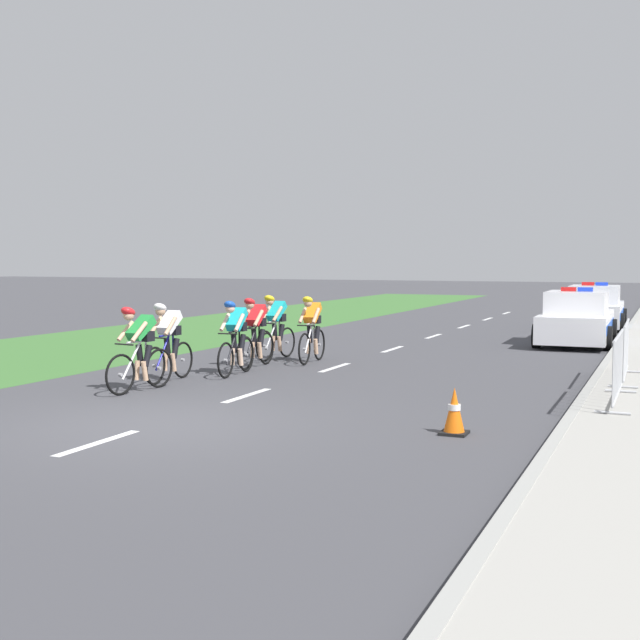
# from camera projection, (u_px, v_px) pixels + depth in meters

# --- Properties ---
(ground_plane) EXTENTS (160.00, 160.00, 0.00)m
(ground_plane) POSITION_uv_depth(u_px,v_px,m) (157.00, 424.00, 11.65)
(ground_plane) COLOR #424247
(kerb_edge) EXTENTS (0.16, 60.00, 0.13)m
(kerb_edge) POSITION_uv_depth(u_px,v_px,m) (619.00, 343.00, 22.32)
(kerb_edge) COLOR #9E9E99
(kerb_edge) RESTS_ON ground
(grass_verge) EXTENTS (7.00, 60.00, 0.01)m
(grass_verge) POSITION_uv_depth(u_px,v_px,m) (199.00, 329.00, 27.62)
(grass_verge) COLOR #3D7033
(grass_verge) RESTS_ON ground
(lane_markings_centre) EXTENTS (0.14, 29.60, 0.01)m
(lane_markings_centre) POSITION_uv_depth(u_px,v_px,m) (415.00, 342.00, 23.28)
(lane_markings_centre) COLOR white
(lane_markings_centre) RESTS_ON ground
(cyclist_lead) EXTENTS (0.45, 1.72, 1.56)m
(cyclist_lead) POSITION_uv_depth(u_px,v_px,m) (139.00, 348.00, 14.49)
(cyclist_lead) COLOR black
(cyclist_lead) RESTS_ON ground
(cyclist_second) EXTENTS (0.42, 1.72, 1.56)m
(cyclist_second) POSITION_uv_depth(u_px,v_px,m) (168.00, 341.00, 15.70)
(cyclist_second) COLOR black
(cyclist_second) RESTS_ON ground
(cyclist_third) EXTENTS (0.44, 1.72, 1.56)m
(cyclist_third) POSITION_uv_depth(u_px,v_px,m) (236.00, 337.00, 16.56)
(cyclist_third) COLOR black
(cyclist_third) RESTS_ON ground
(cyclist_fourth) EXTENTS (0.42, 1.72, 1.56)m
(cyclist_fourth) POSITION_uv_depth(u_px,v_px,m) (255.00, 331.00, 17.80)
(cyclist_fourth) COLOR black
(cyclist_fourth) RESTS_ON ground
(cyclist_fifth) EXTENTS (0.45, 1.72, 1.56)m
(cyclist_fifth) POSITION_uv_depth(u_px,v_px,m) (275.00, 326.00, 19.21)
(cyclist_fifth) COLOR black
(cyclist_fifth) RESTS_ON ground
(cyclist_sixth) EXTENTS (0.44, 1.72, 1.56)m
(cyclist_sixth) POSITION_uv_depth(u_px,v_px,m) (312.00, 328.00, 18.59)
(cyclist_sixth) COLOR black
(cyclist_sixth) RESTS_ON ground
(police_car_nearest) EXTENTS (2.06, 4.43, 1.59)m
(police_car_nearest) POSITION_uv_depth(u_px,v_px,m) (577.00, 320.00, 22.64)
(police_car_nearest) COLOR white
(police_car_nearest) RESTS_ON ground
(police_car_second) EXTENTS (2.08, 4.44, 1.59)m
(police_car_second) POSITION_uv_depth(u_px,v_px,m) (594.00, 309.00, 27.78)
(police_car_second) COLOR silver
(police_car_second) RESTS_ON ground
(crowd_barrier_front) EXTENTS (0.50, 2.32, 1.07)m
(crowd_barrier_front) POSITION_uv_depth(u_px,v_px,m) (618.00, 369.00, 12.72)
(crowd_barrier_front) COLOR #B7BABF
(crowd_barrier_front) RESTS_ON sidewalk_slab
(crowd_barrier_middle) EXTENTS (0.54, 2.32, 1.07)m
(crowd_barrier_middle) POSITION_uv_depth(u_px,v_px,m) (626.00, 351.00, 15.15)
(crowd_barrier_middle) COLOR #B7BABF
(crowd_barrier_middle) RESTS_ON sidewalk_slab
(traffic_cone_near) EXTENTS (0.36, 0.36, 0.64)m
(traffic_cone_near) POSITION_uv_depth(u_px,v_px,m) (454.00, 412.00, 10.96)
(traffic_cone_near) COLOR black
(traffic_cone_near) RESTS_ON ground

